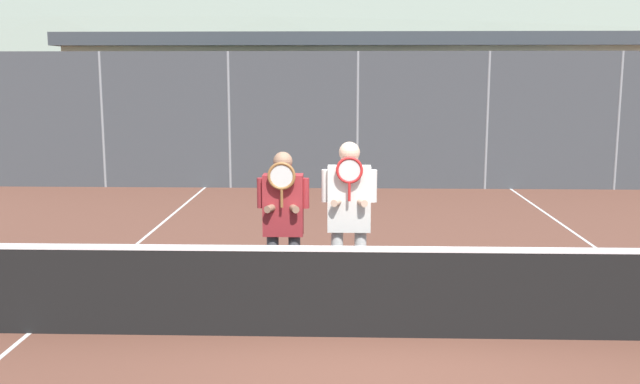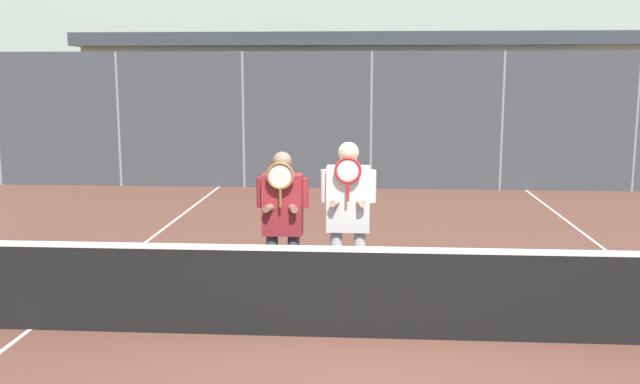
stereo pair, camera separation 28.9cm
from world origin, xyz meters
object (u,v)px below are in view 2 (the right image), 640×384
at_px(player_leftmost, 283,217).
at_px(car_far_left, 170,140).
at_px(car_left_of_center, 358,138).
at_px(car_center, 549,140).
at_px(player_center_left, 348,211).

bearing_deg(player_leftmost, car_far_left, 111.74).
xyz_separation_m(car_left_of_center, car_center, (4.82, -0.05, -0.01)).
bearing_deg(car_left_of_center, player_center_left, -89.64).
bearing_deg(car_far_left, car_left_of_center, 3.02).
bearing_deg(car_center, car_left_of_center, 179.44).
xyz_separation_m(player_leftmost, car_far_left, (-4.20, 10.54, -0.17)).
distance_m(player_center_left, car_far_left, 11.63).
relative_size(player_center_left, car_left_of_center, 0.45).
distance_m(player_leftmost, car_far_left, 11.35).
xyz_separation_m(car_far_left, car_center, (9.67, 0.21, 0.06)).
relative_size(player_leftmost, car_center, 0.40).
bearing_deg(player_leftmost, car_left_of_center, 86.59).
relative_size(player_center_left, car_center, 0.43).
xyz_separation_m(player_center_left, car_left_of_center, (-0.07, 10.79, -0.17)).
bearing_deg(car_far_left, car_center, 1.24).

